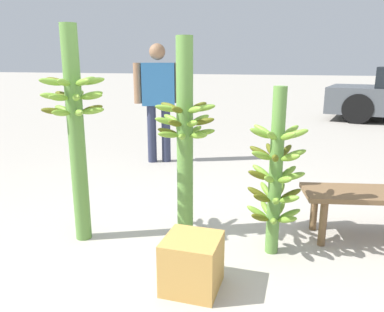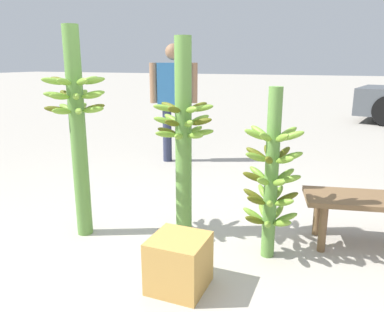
# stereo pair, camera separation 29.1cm
# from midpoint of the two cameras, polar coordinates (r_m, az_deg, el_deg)

# --- Properties ---
(ground_plane) EXTENTS (80.00, 80.00, 0.00)m
(ground_plane) POSITION_cam_midpoint_polar(r_m,az_deg,el_deg) (2.85, -7.18, -16.02)
(ground_plane) COLOR #B2AA9E
(banana_stalk_left) EXTENTS (0.49, 0.49, 1.70)m
(banana_stalk_left) POSITION_cam_midpoint_polar(r_m,az_deg,el_deg) (3.08, -19.91, 4.08)
(banana_stalk_left) COLOR #5B8C3D
(banana_stalk_left) RESTS_ON ground_plane
(banana_stalk_center) EXTENTS (0.49, 0.48, 1.62)m
(banana_stalk_center) POSITION_cam_midpoint_polar(r_m,az_deg,el_deg) (2.97, -3.86, 2.93)
(banana_stalk_center) COLOR #5B8C3D
(banana_stalk_center) RESTS_ON ground_plane
(banana_stalk_right) EXTENTS (0.43, 0.43, 1.26)m
(banana_stalk_right) POSITION_cam_midpoint_polar(r_m,az_deg,el_deg) (2.78, 9.72, -2.78)
(banana_stalk_right) COLOR #5B8C3D
(banana_stalk_right) RESTS_ON ground_plane
(vendor_person) EXTENTS (0.66, 0.36, 1.67)m
(vendor_person) POSITION_cam_midpoint_polar(r_m,az_deg,el_deg) (5.36, -6.76, 9.41)
(vendor_person) COLOR #2D334C
(vendor_person) RESTS_ON ground_plane
(produce_crate) EXTENTS (0.35, 0.35, 0.35)m
(produce_crate) POSITION_cam_midpoint_polar(r_m,az_deg,el_deg) (2.49, -3.45, -16.06)
(produce_crate) COLOR #C69347
(produce_crate) RESTS_ON ground_plane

